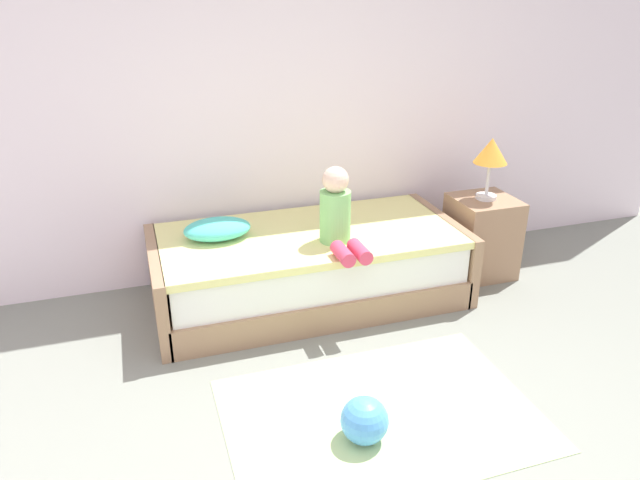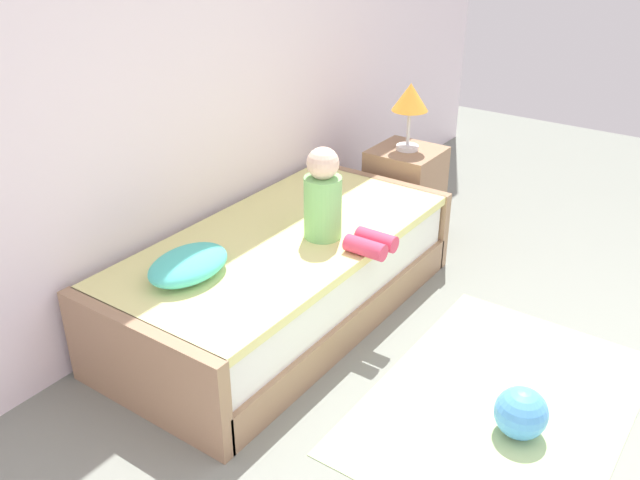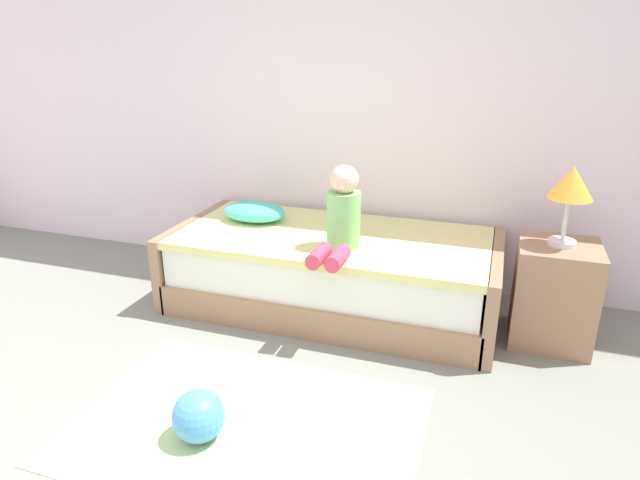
# 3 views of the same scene
# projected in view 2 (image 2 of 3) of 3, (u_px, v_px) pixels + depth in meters

# --- Properties ---
(wall_rear) EXTENTS (7.20, 0.10, 2.90)m
(wall_rear) POSITION_uv_depth(u_px,v_px,m) (166.00, 48.00, 3.45)
(wall_rear) COLOR white
(wall_rear) RESTS_ON ground
(bed) EXTENTS (2.11, 1.00, 0.50)m
(bed) POSITION_uv_depth(u_px,v_px,m) (283.00, 277.00, 3.80)
(bed) COLOR #997556
(bed) RESTS_ON ground
(nightstand) EXTENTS (0.44, 0.44, 0.60)m
(nightstand) POSITION_uv_depth(u_px,v_px,m) (405.00, 191.00, 4.75)
(nightstand) COLOR #997556
(nightstand) RESTS_ON ground
(table_lamp) EXTENTS (0.24, 0.24, 0.45)m
(table_lamp) POSITION_uv_depth(u_px,v_px,m) (410.00, 100.00, 4.46)
(table_lamp) COLOR silver
(table_lamp) RESTS_ON nightstand
(child_figure) EXTENTS (0.20, 0.51, 0.50)m
(child_figure) POSITION_uv_depth(u_px,v_px,m) (330.00, 203.00, 3.57)
(child_figure) COLOR #7FC672
(child_figure) RESTS_ON bed
(pillow) EXTENTS (0.44, 0.30, 0.13)m
(pillow) POSITION_uv_depth(u_px,v_px,m) (188.00, 265.00, 3.27)
(pillow) COLOR #4CCCBC
(pillow) RESTS_ON bed
(toy_ball) EXTENTS (0.24, 0.24, 0.24)m
(toy_ball) POSITION_uv_depth(u_px,v_px,m) (521.00, 413.00, 3.00)
(toy_ball) COLOR #4C99E5
(toy_ball) RESTS_ON ground
(area_rug) EXTENTS (1.60, 1.10, 0.01)m
(area_rug) POSITION_uv_depth(u_px,v_px,m) (500.00, 402.00, 3.24)
(area_rug) COLOR #B2D189
(area_rug) RESTS_ON ground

